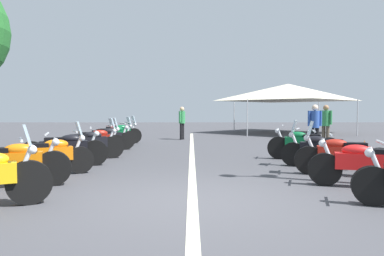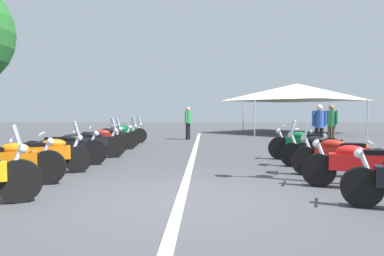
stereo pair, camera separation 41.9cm
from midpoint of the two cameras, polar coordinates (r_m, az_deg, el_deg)
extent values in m
plane|color=#424247|center=(5.80, 0.24, -11.54)|extent=(80.00, 80.00, 0.00)
cube|color=beige|center=(11.13, 1.20, -4.66)|extent=(23.42, 0.16, 0.01)
cylinder|color=black|center=(6.15, -24.00, -7.73)|extent=(0.43, 0.67, 0.68)
cylinder|color=silver|center=(6.10, -24.62, -4.97)|extent=(0.19, 0.29, 0.58)
cylinder|color=silver|center=(6.07, -25.06, -1.61)|extent=(0.57, 0.32, 0.04)
sphere|color=silver|center=(6.08, -23.62, -3.08)|extent=(0.14, 0.14, 0.14)
cube|color=silver|center=(6.06, -24.32, -0.93)|extent=(0.38, 0.27, 0.32)
cylinder|color=black|center=(7.46, -20.45, -5.89)|extent=(0.34, 0.68, 0.67)
cube|color=orange|center=(7.55, -26.34, -4.53)|extent=(0.62, 1.20, 0.30)
ellipsoid|color=orange|center=(7.49, -25.02, -3.01)|extent=(0.41, 0.57, 0.22)
cylinder|color=silver|center=(7.43, -20.95, -3.60)|extent=(0.15, 0.30, 0.58)
cylinder|color=silver|center=(7.40, -21.30, -0.83)|extent=(0.60, 0.23, 0.04)
sphere|color=silver|center=(7.40, -20.12, -2.06)|extent=(0.14, 0.14, 0.14)
cylinder|color=black|center=(8.69, -16.45, -4.81)|extent=(0.40, 0.62, 0.62)
cylinder|color=black|center=(8.62, -25.61, -5.02)|extent=(0.40, 0.62, 0.62)
cube|color=orange|center=(8.61, -21.03, -3.74)|extent=(0.71, 1.06, 0.30)
ellipsoid|color=orange|center=(8.60, -19.85, -2.39)|extent=(0.46, 0.58, 0.22)
cube|color=black|center=(8.58, -22.52, -2.58)|extent=(0.44, 0.55, 0.12)
cylinder|color=silver|center=(8.65, -16.87, -2.85)|extent=(0.19, 0.29, 0.58)
cylinder|color=silver|center=(8.62, -17.17, -0.47)|extent=(0.57, 0.31, 0.04)
sphere|color=silver|center=(8.64, -16.17, -1.51)|extent=(0.14, 0.14, 0.14)
cylinder|color=silver|center=(8.81, -23.76, -5.43)|extent=(0.31, 0.53, 0.08)
cube|color=silver|center=(8.62, -16.65, 0.00)|extent=(0.38, 0.27, 0.32)
cylinder|color=black|center=(9.81, -14.11, -3.77)|extent=(0.32, 0.69, 0.67)
cylinder|color=black|center=(9.93, -23.01, -3.82)|extent=(0.32, 0.69, 0.67)
cube|color=black|center=(9.82, -18.60, -2.76)|extent=(0.60, 1.20, 0.30)
ellipsoid|color=black|center=(9.79, -17.57, -1.59)|extent=(0.40, 0.57, 0.22)
cube|color=black|center=(9.83, -19.89, -1.73)|extent=(0.38, 0.53, 0.12)
cylinder|color=silver|center=(9.78, -14.48, -2.03)|extent=(0.15, 0.30, 0.58)
cylinder|color=silver|center=(9.76, -14.74, 0.08)|extent=(0.61, 0.21, 0.04)
sphere|color=silver|center=(9.77, -13.85, -0.85)|extent=(0.14, 0.14, 0.14)
cylinder|color=silver|center=(10.08, -21.11, -4.28)|extent=(0.23, 0.55, 0.08)
cylinder|color=black|center=(11.20, -11.29, -2.96)|extent=(0.42, 0.66, 0.67)
cylinder|color=black|center=(10.96, -19.17, -3.17)|extent=(0.42, 0.66, 0.67)
cube|color=black|center=(11.04, -15.19, -2.14)|extent=(0.77, 1.17, 0.30)
ellipsoid|color=black|center=(11.06, -14.29, -1.08)|extent=(0.46, 0.58, 0.22)
cube|color=black|center=(11.00, -16.34, -1.24)|extent=(0.45, 0.55, 0.12)
cylinder|color=silver|center=(11.16, -11.60, -1.43)|extent=(0.19, 0.29, 0.58)
cylinder|color=silver|center=(11.14, -11.82, 0.41)|extent=(0.57, 0.31, 0.04)
sphere|color=silver|center=(11.18, -11.06, -0.40)|extent=(0.14, 0.14, 0.14)
cylinder|color=silver|center=(11.18, -17.67, -3.56)|extent=(0.32, 0.53, 0.08)
cube|color=silver|center=(11.15, -11.42, 0.78)|extent=(0.38, 0.27, 0.32)
cylinder|color=black|center=(12.37, -10.66, -2.49)|extent=(0.38, 0.64, 0.64)
cylinder|color=black|center=(12.21, -17.30, -2.63)|extent=(0.38, 0.64, 0.64)
cube|color=maroon|center=(12.26, -13.97, -1.72)|extent=(0.68, 1.11, 0.30)
ellipsoid|color=maroon|center=(12.26, -13.15, -0.77)|extent=(0.44, 0.58, 0.22)
cube|color=black|center=(12.22, -15.01, -0.90)|extent=(0.42, 0.54, 0.12)
cylinder|color=silver|center=(12.34, -10.95, -1.10)|extent=(0.18, 0.29, 0.58)
cylinder|color=silver|center=(12.31, -11.15, 0.56)|extent=(0.59, 0.28, 0.04)
sphere|color=silver|center=(12.35, -10.46, -0.17)|extent=(0.14, 0.14, 0.14)
cylinder|color=silver|center=(12.42, -16.02, -2.97)|extent=(0.29, 0.54, 0.08)
cube|color=silver|center=(12.32, -10.79, 0.89)|extent=(0.38, 0.25, 0.32)
cylinder|color=black|center=(13.54, -9.14, -2.02)|extent=(0.42, 0.64, 0.65)
cylinder|color=black|center=(13.20, -15.31, -2.20)|extent=(0.42, 0.64, 0.65)
cube|color=black|center=(13.34, -12.20, -1.34)|extent=(0.77, 1.13, 0.30)
ellipsoid|color=black|center=(13.37, -11.45, -0.47)|extent=(0.47, 0.58, 0.22)
cube|color=black|center=(13.28, -13.13, -0.59)|extent=(0.45, 0.55, 0.12)
cylinder|color=silver|center=(13.50, -9.39, -0.76)|extent=(0.20, 0.29, 0.58)
cylinder|color=silver|center=(13.47, -9.57, 0.77)|extent=(0.57, 0.32, 0.04)
sphere|color=silver|center=(13.52, -8.95, 0.10)|extent=(0.14, 0.14, 0.14)
cylinder|color=silver|center=(13.44, -14.20, -2.51)|extent=(0.33, 0.52, 0.08)
cylinder|color=black|center=(15.02, -8.44, -1.59)|extent=(0.41, 0.62, 0.62)
cylinder|color=black|center=(14.68, -13.79, -1.74)|extent=(0.41, 0.62, 0.62)
cube|color=#0C592D|center=(14.82, -11.09, -0.97)|extent=(0.74, 1.09, 0.30)
ellipsoid|color=#0C592D|center=(14.86, -10.42, -0.19)|extent=(0.47, 0.58, 0.22)
cube|color=black|center=(14.76, -11.93, -0.29)|extent=(0.45, 0.55, 0.12)
cylinder|color=silver|center=(14.98, -8.67, -0.45)|extent=(0.19, 0.29, 0.58)
cylinder|color=silver|center=(14.96, -8.83, 0.92)|extent=(0.57, 0.32, 0.04)
sphere|color=silver|center=(15.00, -8.27, 0.32)|extent=(0.14, 0.14, 0.14)
cylinder|color=silver|center=(14.92, -12.84, -2.02)|extent=(0.32, 0.53, 0.08)
cube|color=silver|center=(14.98, -8.54, 1.19)|extent=(0.38, 0.27, 0.32)
cylinder|color=black|center=(16.17, -7.66, -1.20)|extent=(0.40, 0.67, 0.67)
cylinder|color=black|center=(15.87, -12.93, -1.31)|extent=(0.40, 0.67, 0.67)
cube|color=#0C592D|center=(15.99, -10.28, -0.61)|extent=(0.72, 1.16, 0.30)
ellipsoid|color=#0C592D|center=(16.02, -9.65, 0.11)|extent=(0.45, 0.58, 0.22)
cube|color=black|center=(15.94, -11.06, 0.02)|extent=(0.43, 0.54, 0.12)
cylinder|color=silver|center=(16.14, -7.88, -0.14)|extent=(0.18, 0.29, 0.58)
cylinder|color=silver|center=(16.11, -8.02, 1.14)|extent=(0.58, 0.29, 0.04)
sphere|color=silver|center=(16.15, -7.50, 0.58)|extent=(0.14, 0.14, 0.14)
cylinder|color=silver|center=(16.10, -11.97, -1.61)|extent=(0.30, 0.53, 0.08)
cube|color=silver|center=(16.13, -7.75, 1.39)|extent=(0.38, 0.26, 0.32)
cylinder|color=black|center=(6.02, 27.27, -8.39)|extent=(0.32, 0.62, 0.60)
cylinder|color=silver|center=(5.98, 27.91, -5.56)|extent=(0.16, 0.30, 0.58)
cylinder|color=silver|center=(5.94, 28.37, -2.12)|extent=(0.60, 0.23, 0.04)
sphere|color=silver|center=(5.94, 26.90, -3.65)|extent=(0.14, 0.14, 0.14)
cylinder|color=black|center=(7.29, 21.11, -6.28)|extent=(0.32, 0.64, 0.63)
cube|color=red|center=(7.32, 26.87, -4.93)|extent=(0.60, 1.14, 0.30)
ellipsoid|color=red|center=(7.27, 25.49, -3.36)|extent=(0.40, 0.57, 0.22)
cube|color=black|center=(7.33, 28.61, -3.54)|extent=(0.39, 0.54, 0.12)
cylinder|color=silver|center=(7.25, 21.63, -3.94)|extent=(0.15, 0.30, 0.58)
cylinder|color=silver|center=(7.22, 21.99, -1.10)|extent=(0.60, 0.22, 0.04)
sphere|color=silver|center=(7.22, 20.78, -2.35)|extent=(0.14, 0.14, 0.14)
cylinder|color=black|center=(8.46, 19.05, -4.97)|extent=(0.29, 0.65, 0.64)
cylinder|color=black|center=(8.66, 28.83, -4.99)|extent=(0.29, 0.65, 0.64)
cube|color=maroon|center=(8.51, 24.02, -3.79)|extent=(0.55, 1.15, 0.30)
ellipsoid|color=maroon|center=(8.47, 22.83, -2.44)|extent=(0.38, 0.57, 0.22)
cube|color=black|center=(8.52, 25.51, -2.60)|extent=(0.37, 0.53, 0.12)
cylinder|color=silver|center=(8.43, 19.49, -2.95)|extent=(0.14, 0.30, 0.58)
cylinder|color=silver|center=(8.41, 19.80, -0.51)|extent=(0.61, 0.19, 0.04)
sphere|color=silver|center=(8.41, 18.76, -1.59)|extent=(0.14, 0.14, 0.14)
cylinder|color=silver|center=(8.44, 27.12, -5.80)|extent=(0.21, 0.55, 0.08)
cube|color=silver|center=(8.40, 19.26, -0.03)|extent=(0.38, 0.21, 0.32)
cylinder|color=black|center=(9.63, 16.89, -4.09)|extent=(0.37, 0.62, 0.62)
cylinder|color=black|center=(9.53, 25.67, -4.31)|extent=(0.37, 0.62, 0.62)
cube|color=black|center=(9.53, 21.27, -3.13)|extent=(0.70, 1.13, 0.30)
ellipsoid|color=black|center=(9.53, 20.21, -1.91)|extent=(0.44, 0.58, 0.22)
cube|color=black|center=(9.50, 22.61, -2.09)|extent=(0.43, 0.54, 0.12)
cylinder|color=silver|center=(9.59, 17.27, -2.32)|extent=(0.18, 0.29, 0.58)
cylinder|color=silver|center=(9.56, 17.54, -0.17)|extent=(0.59, 0.28, 0.04)
sphere|color=silver|center=(9.60, 16.64, -1.11)|extent=(0.14, 0.14, 0.14)
cylinder|color=silver|center=(9.37, 23.86, -4.96)|extent=(0.29, 0.54, 0.08)
cube|color=silver|center=(9.57, 17.07, 0.25)|extent=(0.38, 0.25, 0.32)
cylinder|color=black|center=(10.94, 14.89, -3.12)|extent=(0.30, 0.69, 0.67)
cylinder|color=black|center=(10.99, 22.29, -3.20)|extent=(0.30, 0.69, 0.67)
cube|color=#0C592D|center=(10.92, 18.61, -2.23)|extent=(0.54, 1.11, 0.30)
ellipsoid|color=#0C592D|center=(10.90, 17.68, -1.17)|extent=(0.38, 0.57, 0.22)
cube|color=black|center=(10.92, 19.78, -1.30)|extent=(0.37, 0.53, 0.12)
cylinder|color=silver|center=(10.91, 15.22, -1.55)|extent=(0.14, 0.30, 0.58)
cylinder|color=silver|center=(10.89, 15.45, 0.33)|extent=(0.61, 0.19, 0.04)
sphere|color=silver|center=(10.90, 14.66, -0.50)|extent=(0.14, 0.14, 0.14)
cylinder|color=silver|center=(10.79, 20.87, -3.82)|extent=(0.22, 0.55, 0.08)
cube|color=orange|center=(11.13, 27.01, -4.89)|extent=(0.36, 0.36, 0.03)
cone|color=orange|center=(11.10, 27.04, -3.35)|extent=(0.26, 0.26, 0.60)
cylinder|color=white|center=(11.10, 27.05, -3.22)|extent=(0.19, 0.19, 0.07)
cylinder|color=black|center=(18.07, 0.15, -0.54)|extent=(0.14, 0.14, 0.81)
cylinder|color=black|center=(17.91, -0.11, -0.57)|extent=(0.14, 0.14, 0.81)
cylinder|color=#338C4C|center=(17.96, 0.02, 1.72)|extent=(0.32, 0.32, 0.61)
cylinder|color=#338C4C|center=(18.16, 0.34, 1.82)|extent=(0.09, 0.09, 0.55)
cylinder|color=#338C4C|center=(17.77, -0.31, 1.80)|extent=(0.09, 0.09, 0.55)
sphere|color=#D8AD84|center=(17.96, 0.02, 3.04)|extent=(0.22, 0.22, 0.22)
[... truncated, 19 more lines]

